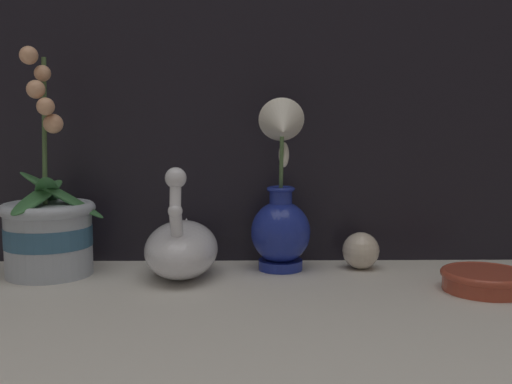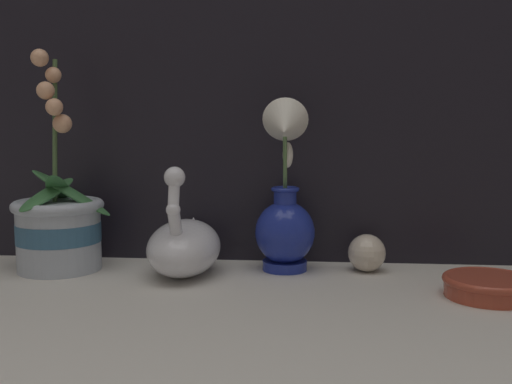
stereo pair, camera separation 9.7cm
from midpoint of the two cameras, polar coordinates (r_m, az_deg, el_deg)
name	(u,v)px [view 1 (the left image)]	position (r m, az deg, el deg)	size (l,w,h in m)	color
ground_plane	(269,307)	(0.86, -2.04, -10.93)	(2.80, 2.80, 0.00)	beige
orchid_potted_plant	(48,228)	(1.10, -21.60, -3.20)	(0.18, 0.21, 0.38)	#B2BCCC
swan_figurine	(182,246)	(1.03, -9.80, -5.13)	(0.12, 0.21, 0.19)	white
blue_vase	(281,211)	(1.05, -0.26, -1.85)	(0.11, 0.13, 0.30)	navy
glass_sphere	(361,251)	(1.08, 7.42, -5.58)	(0.07, 0.07, 0.07)	beige
amber_dish	(485,279)	(0.99, 18.38, -7.91)	(0.14, 0.14, 0.03)	#A8422D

